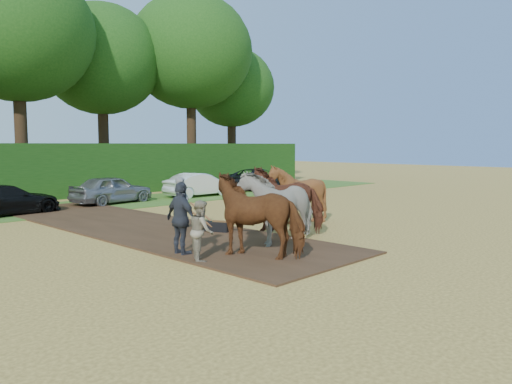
# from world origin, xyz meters

# --- Properties ---
(ground) EXTENTS (120.00, 120.00, 0.00)m
(ground) POSITION_xyz_m (0.00, 0.00, 0.00)
(ground) COLOR gold
(ground) RESTS_ON ground
(earth_strip) EXTENTS (4.50, 17.00, 0.05)m
(earth_strip) POSITION_xyz_m (1.50, 7.00, 0.03)
(earth_strip) COLOR #472D1C
(earth_strip) RESTS_ON ground
(grass_verge) EXTENTS (50.00, 5.00, 0.03)m
(grass_verge) POSITION_xyz_m (0.00, 14.00, 0.01)
(grass_verge) COLOR #38601E
(grass_verge) RESTS_ON ground
(spectator_near) EXTENTS (0.89, 0.95, 1.55)m
(spectator_near) POSITION_xyz_m (-0.29, 1.45, 0.77)
(spectator_near) COLOR #9E957C
(spectator_near) RESTS_ON ground
(spectator_far) EXTENTS (0.50, 1.16, 1.96)m
(spectator_far) POSITION_xyz_m (-0.30, 2.27, 0.98)
(spectator_far) COLOR #272A34
(spectator_far) RESTS_ON ground
(plough_team) EXTENTS (7.24, 6.37, 2.20)m
(plough_team) POSITION_xyz_m (3.59, 2.26, 1.09)
(plough_team) COLOR brown
(plough_team) RESTS_ON ground
(parked_cars) EXTENTS (31.12, 3.37, 1.42)m
(parked_cars) POSITION_xyz_m (2.54, 14.06, 0.67)
(parked_cars) COLOR silver
(parked_cars) RESTS_ON ground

